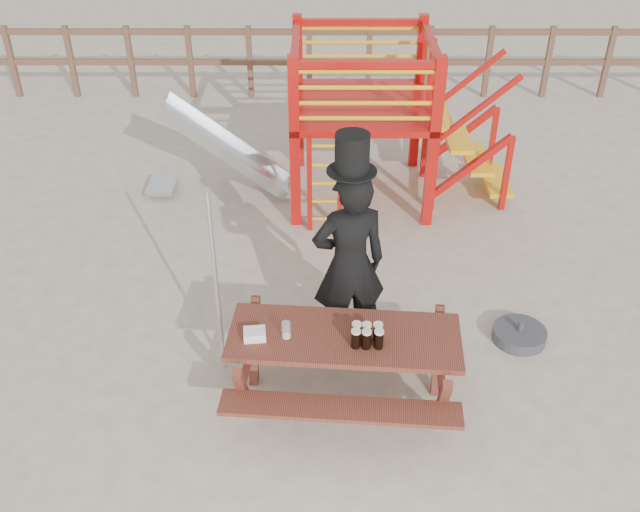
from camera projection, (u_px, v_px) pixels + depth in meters
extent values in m
plane|color=#C6B39A|center=(353.00, 383.00, 6.48)|extent=(60.00, 60.00, 0.00)
cube|color=brown|center=(340.00, 32.00, 11.66)|extent=(15.00, 0.06, 0.10)
cube|color=brown|center=(339.00, 62.00, 11.94)|extent=(15.00, 0.06, 0.10)
cube|color=brown|center=(12.00, 62.00, 11.96)|extent=(0.09, 0.09, 1.20)
cube|color=brown|center=(71.00, 62.00, 11.96)|extent=(0.09, 0.09, 1.20)
cube|color=brown|center=(131.00, 62.00, 11.95)|extent=(0.09, 0.09, 1.20)
cube|color=brown|center=(190.00, 62.00, 11.95)|extent=(0.09, 0.09, 1.20)
cube|color=brown|center=(250.00, 62.00, 11.95)|extent=(0.09, 0.09, 1.20)
cube|color=brown|center=(309.00, 62.00, 11.95)|extent=(0.09, 0.09, 1.20)
cube|color=brown|center=(369.00, 62.00, 11.94)|extent=(0.09, 0.09, 1.20)
cube|color=brown|center=(428.00, 62.00, 11.94)|extent=(0.09, 0.09, 1.20)
cube|color=brown|center=(488.00, 62.00, 11.94)|extent=(0.09, 0.09, 1.20)
cube|color=brown|center=(548.00, 62.00, 11.94)|extent=(0.09, 0.09, 1.20)
cube|color=brown|center=(607.00, 62.00, 11.93)|extent=(0.09, 0.09, 1.20)
cube|color=#B70F0C|center=(295.00, 145.00, 8.21)|extent=(0.12, 0.12, 2.10)
cube|color=#B70F0C|center=(433.00, 145.00, 8.21)|extent=(0.12, 0.12, 2.10)
cube|color=#B70F0C|center=(299.00, 94.00, 9.54)|extent=(0.12, 0.12, 2.10)
cube|color=#B70F0C|center=(418.00, 94.00, 9.53)|extent=(0.12, 0.12, 2.10)
cube|color=#B70F0C|center=(361.00, 106.00, 8.79)|extent=(1.72, 1.72, 0.08)
cube|color=#B70F0C|center=(367.00, 64.00, 7.68)|extent=(1.60, 0.08, 0.08)
cube|color=#B70F0C|center=(360.00, 22.00, 9.01)|extent=(1.60, 0.08, 0.08)
cube|color=#B70F0C|center=(295.00, 42.00, 8.34)|extent=(0.08, 1.60, 0.08)
cube|color=#B70F0C|center=(432.00, 42.00, 8.34)|extent=(0.08, 1.60, 0.08)
cylinder|color=yellow|center=(365.00, 118.00, 8.03)|extent=(1.50, 0.05, 0.05)
cylinder|color=yellow|center=(359.00, 70.00, 9.35)|extent=(1.50, 0.05, 0.05)
cylinder|color=yellow|center=(366.00, 103.00, 7.92)|extent=(1.50, 0.05, 0.05)
cylinder|color=yellow|center=(359.00, 56.00, 9.25)|extent=(1.50, 0.05, 0.05)
cylinder|color=yellow|center=(366.00, 88.00, 7.82)|extent=(1.50, 0.05, 0.05)
cylinder|color=yellow|center=(360.00, 43.00, 9.15)|extent=(1.50, 0.05, 0.05)
cylinder|color=yellow|center=(367.00, 72.00, 7.72)|extent=(1.50, 0.05, 0.05)
cylinder|color=yellow|center=(360.00, 28.00, 9.05)|extent=(1.50, 0.05, 0.05)
cube|color=#B70F0C|center=(310.00, 186.00, 8.34)|extent=(0.06, 0.06, 1.20)
cube|color=#B70F0C|center=(340.00, 186.00, 8.34)|extent=(0.06, 0.06, 1.20)
cylinder|color=yellow|center=(325.00, 219.00, 8.59)|extent=(0.36, 0.04, 0.04)
cylinder|color=yellow|center=(325.00, 201.00, 8.46)|extent=(0.36, 0.04, 0.04)
cylinder|color=yellow|center=(325.00, 183.00, 8.32)|extent=(0.36, 0.04, 0.04)
cylinder|color=yellow|center=(325.00, 165.00, 8.19)|extent=(0.36, 0.04, 0.04)
cylinder|color=yellow|center=(325.00, 146.00, 8.05)|extent=(0.36, 0.04, 0.04)
cube|color=yellow|center=(437.00, 115.00, 8.85)|extent=(0.30, 0.90, 0.06)
cube|color=yellow|center=(457.00, 138.00, 9.02)|extent=(0.30, 0.90, 0.06)
cube|color=yellow|center=(476.00, 159.00, 9.19)|extent=(0.30, 0.90, 0.06)
cube|color=yellow|center=(495.00, 180.00, 9.35)|extent=(0.30, 0.90, 0.06)
cube|color=#B70F0C|center=(471.00, 167.00, 8.75)|extent=(0.95, 0.08, 0.86)
cube|color=#B70F0C|center=(459.00, 136.00, 9.49)|extent=(0.95, 0.08, 0.86)
cube|color=silver|center=(227.00, 149.00, 9.12)|extent=(1.53, 0.55, 1.21)
cube|color=silver|center=(225.00, 155.00, 8.87)|extent=(1.58, 0.04, 1.28)
cube|color=silver|center=(229.00, 137.00, 9.32)|extent=(1.58, 0.04, 1.28)
cube|color=silver|center=(162.00, 185.00, 9.41)|extent=(0.35, 0.55, 0.05)
cube|color=brown|center=(344.00, 337.00, 5.90)|extent=(1.98, 0.87, 0.05)
cube|color=brown|center=(340.00, 409.00, 5.62)|extent=(1.94, 0.42, 0.04)
cube|color=brown|center=(347.00, 324.00, 6.50)|extent=(1.94, 0.42, 0.04)
cube|color=brown|center=(249.00, 365.00, 6.16)|extent=(0.17, 1.16, 0.69)
cube|color=brown|center=(440.00, 376.00, 6.05)|extent=(0.17, 1.16, 0.69)
imported|color=black|center=(349.00, 265.00, 6.40)|extent=(0.77, 0.59, 1.87)
cube|color=#0D8F33|center=(345.00, 235.00, 6.39)|extent=(0.08, 0.04, 0.44)
cylinder|color=black|center=(352.00, 171.00, 5.87)|extent=(0.42, 0.42, 0.01)
cylinder|color=black|center=(352.00, 152.00, 5.78)|extent=(0.29, 0.29, 0.32)
cube|color=white|center=(348.00, 132.00, 5.83)|extent=(0.15, 0.04, 0.04)
cylinder|color=#B2B2B7|center=(216.00, 287.00, 6.13)|extent=(0.04, 0.04, 1.86)
cylinder|color=#3A3A3F|center=(519.00, 335.00, 6.94)|extent=(0.52, 0.52, 0.12)
cylinder|color=#3A3A3F|center=(521.00, 326.00, 6.88)|extent=(0.06, 0.06, 0.10)
cube|color=white|center=(255.00, 334.00, 5.83)|extent=(0.19, 0.16, 0.08)
cylinder|color=black|center=(356.00, 339.00, 5.72)|extent=(0.08, 0.08, 0.15)
cylinder|color=beige|center=(356.00, 331.00, 5.68)|extent=(0.08, 0.08, 0.02)
cylinder|color=black|center=(366.00, 340.00, 5.72)|extent=(0.08, 0.08, 0.15)
cylinder|color=beige|center=(367.00, 332.00, 5.67)|extent=(0.08, 0.08, 0.02)
cylinder|color=black|center=(379.00, 340.00, 5.72)|extent=(0.08, 0.08, 0.15)
cylinder|color=beige|center=(379.00, 332.00, 5.67)|extent=(0.08, 0.08, 0.02)
cylinder|color=black|center=(356.00, 332.00, 5.80)|extent=(0.08, 0.08, 0.15)
cylinder|color=beige|center=(357.00, 324.00, 5.75)|extent=(0.08, 0.08, 0.02)
cylinder|color=black|center=(366.00, 333.00, 5.79)|extent=(0.08, 0.08, 0.15)
cylinder|color=beige|center=(367.00, 325.00, 5.74)|extent=(0.08, 0.08, 0.02)
cylinder|color=black|center=(378.00, 333.00, 5.79)|extent=(0.08, 0.08, 0.15)
cylinder|color=beige|center=(378.00, 325.00, 5.74)|extent=(0.08, 0.08, 0.02)
cylinder|color=silver|center=(286.00, 330.00, 5.82)|extent=(0.08, 0.08, 0.15)
cylinder|color=beige|center=(286.00, 336.00, 5.86)|extent=(0.07, 0.07, 0.02)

